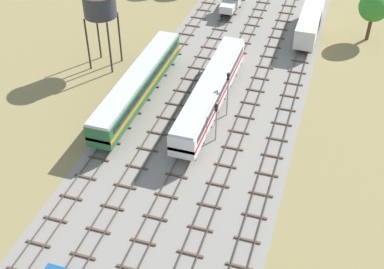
{
  "coord_description": "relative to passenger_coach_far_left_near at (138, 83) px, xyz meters",
  "views": [
    {
      "loc": [
        12.91,
        -3.92,
        34.97
      ],
      "look_at": [
        0.0,
        36.71,
        1.5
      ],
      "focal_mm": 47.14,
      "sensor_mm": 36.0,
      "label": 1
    }
  ],
  "objects": [
    {
      "name": "track_centre",
      "position": [
        13.08,
        14.15,
        -2.48
      ],
      "size": [
        2.4,
        126.0,
        0.29
      ],
      "color": "#47382D",
      "rests_on": "ground"
    },
    {
      "name": "track_left",
      "position": [
        4.36,
        14.15,
        -2.48
      ],
      "size": [
        2.4,
        126.0,
        0.29
      ],
      "color": "#47382D",
      "rests_on": "ground"
    },
    {
      "name": "freight_boxcar_centre_right_midfar",
      "position": [
        17.44,
        23.9,
        -0.16
      ],
      "size": [
        2.87,
        14.0,
        3.6
      ],
      "color": "beige",
      "rests_on": "ground"
    },
    {
      "name": "ballast_bed",
      "position": [
        8.72,
        13.15,
        -2.61
      ],
      "size": [
        21.44,
        176.0,
        0.01
      ],
      "primitive_type": "cube",
      "color": "gray",
      "rests_on": "ground"
    },
    {
      "name": "lineside_tree_3",
      "position": [
        25.89,
        25.37,
        2.5
      ],
      "size": [
        4.34,
        4.34,
        7.32
      ],
      "color": "#4C331E",
      "rests_on": "ground"
    },
    {
      "name": "signal_post_near",
      "position": [
        10.9,
        0.46,
        1.08
      ],
      "size": [
        0.28,
        0.47,
        5.86
      ],
      "color": "gray",
      "rests_on": "ground"
    },
    {
      "name": "ground_plane",
      "position": [
        8.72,
        13.15,
        -2.61
      ],
      "size": [
        480.0,
        480.0,
        0.0
      ],
      "primitive_type": "plane",
      "color": "olive"
    },
    {
      "name": "passenger_coach_far_left_near",
      "position": [
        0.0,
        0.0,
        0.0
      ],
      "size": [
        2.96,
        22.0,
        3.8
      ],
      "color": "#286638",
      "rests_on": "ground"
    },
    {
      "name": "track_far_left",
      "position": [
        0.0,
        14.15,
        -2.48
      ],
      "size": [
        2.4,
        126.0,
        0.29
      ],
      "color": "#47382D",
      "rests_on": "ground"
    },
    {
      "name": "signal_post_nearest",
      "position": [
        10.9,
        -4.44,
        0.54
      ],
      "size": [
        0.28,
        0.47,
        4.92
      ],
      "color": "gray",
      "rests_on": "ground"
    },
    {
      "name": "passenger_coach_centre_left_mid",
      "position": [
        8.72,
        1.13,
        0.0
      ],
      "size": [
        2.96,
        22.0,
        3.8
      ],
      "color": "white",
      "rests_on": "ground"
    },
    {
      "name": "water_tower",
      "position": [
        -7.68,
        6.91,
        6.13
      ],
      "size": [
        4.41,
        4.41,
        10.55
      ],
      "color": "#2D2826",
      "rests_on": "ground"
    },
    {
      "name": "track_centre_left",
      "position": [
        8.72,
        14.15,
        -2.48
      ],
      "size": [
        2.4,
        126.0,
        0.29
      ],
      "color": "#47382D",
      "rests_on": "ground"
    },
    {
      "name": "track_centre_right",
      "position": [
        17.44,
        14.15,
        -2.48
      ],
      "size": [
        2.4,
        126.0,
        0.29
      ],
      "color": "#47382D",
      "rests_on": "ground"
    }
  ]
}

